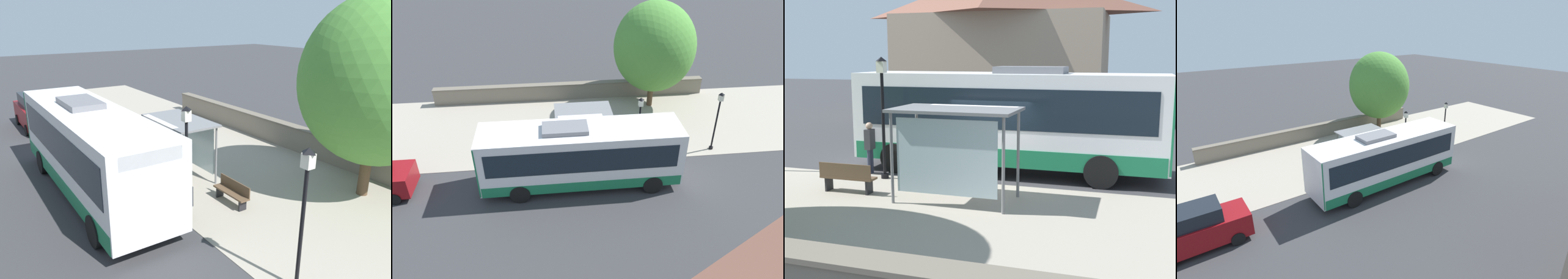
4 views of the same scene
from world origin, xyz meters
The scene contains 11 objects.
ground_plane centered at (0.00, 0.00, 0.00)m, with size 120.00×120.00×0.00m, color #353538.
sidewalk_plaza centered at (-4.50, 0.00, 0.01)m, with size 9.00×44.00×0.02m.
stone_wall centered at (-8.55, 0.00, 0.63)m, with size 0.60×20.00×1.24m.
bus centered at (1.72, -0.25, 1.82)m, with size 2.62×10.11×3.52m.
bus_shelter centered at (-2.07, 0.23, 2.10)m, with size 1.85×3.29×2.50m.
pedestrian centered at (0.15, 4.02, 1.01)m, with size 0.34×0.23×1.71m.
bench centered at (-2.16, 3.42, 0.48)m, with size 0.40×1.63×0.88m.
street_lamp_near centered at (-0.35, 3.22, 2.28)m, with size 0.28×0.28×3.83m.
street_lamp_far centered at (-0.65, 7.87, 2.23)m, with size 0.28×0.28×3.74m.
shade_tree centered at (-6.78, 5.58, 4.37)m, with size 5.52×5.52×7.42m.
parked_car_behind_bus centered at (1.49, -10.98, 1.00)m, with size 1.97×4.39×2.08m.
Camera 1 is at (5.84, 13.11, 6.50)m, focal length 35.00 mm.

